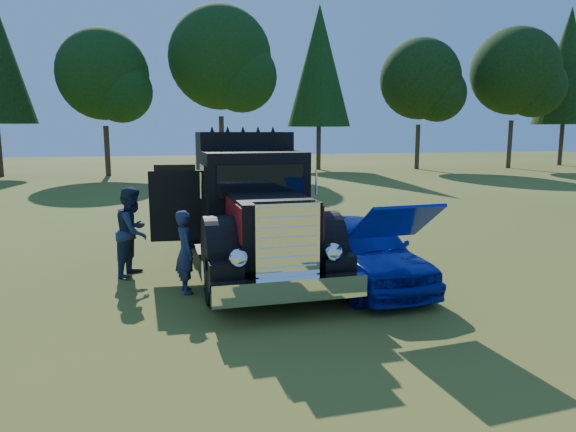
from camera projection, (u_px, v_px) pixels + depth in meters
The scene contains 6 objects.
ground at pixel (220, 314), 8.53m from camera, with size 120.00×120.00×0.00m, color #395418.
treeline at pixel (153, 58), 32.87m from camera, with size 72.10×23.52×13.84m.
diamond_t_truck at pixel (251, 212), 11.11m from camera, with size 3.38×7.16×3.00m.
hotrod_coupe at pixel (361, 251), 10.13m from camera, with size 1.87×4.24×1.89m.
spectator_near at pixel (186, 252), 9.58m from camera, with size 0.57×0.38×1.57m, color #1D2B43.
spectator_far at pixel (133, 231), 10.76m from camera, with size 0.91×0.71×1.88m, color #222350.
Camera 1 is at (-0.98, -8.17, 3.00)m, focal length 32.00 mm.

